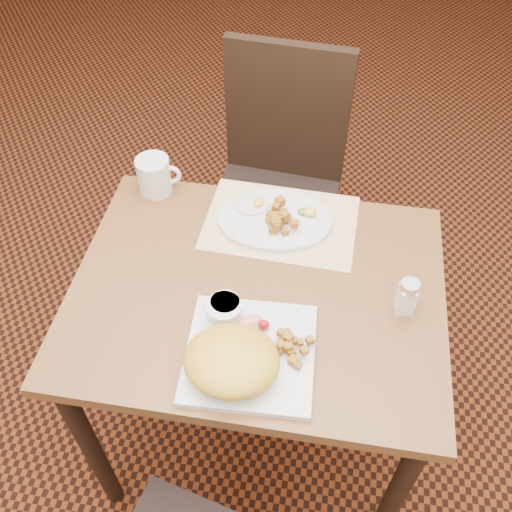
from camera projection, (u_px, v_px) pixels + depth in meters
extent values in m
plane|color=black|center=(257.00, 424.00, 1.94)|extent=(8.00, 8.00, 0.00)
cube|color=brown|center=(257.00, 293.00, 1.39)|extent=(0.90, 0.70, 0.03)
cylinder|color=black|center=(91.00, 447.00, 1.52)|extent=(0.05, 0.05, 0.71)
cylinder|color=black|center=(394.00, 497.00, 1.43)|extent=(0.05, 0.05, 0.71)
cylinder|color=black|center=(154.00, 276.00, 1.91)|extent=(0.05, 0.05, 0.71)
cylinder|color=black|center=(395.00, 307.00, 1.83)|extent=(0.05, 0.05, 0.71)
cube|color=black|center=(272.00, 211.00, 1.99)|extent=(0.46, 0.46, 0.05)
cylinder|color=black|center=(325.00, 231.00, 2.25)|extent=(0.04, 0.04, 0.42)
cylinder|color=black|center=(308.00, 302.00, 2.02)|extent=(0.04, 0.04, 0.42)
cylinder|color=black|center=(238.00, 215.00, 2.31)|extent=(0.04, 0.04, 0.42)
cylinder|color=black|center=(211.00, 282.00, 2.08)|extent=(0.04, 0.04, 0.42)
cube|color=black|center=(287.00, 113.00, 1.91)|extent=(0.42, 0.08, 0.50)
cube|color=white|center=(281.00, 223.00, 1.53)|extent=(0.41, 0.30, 0.00)
cube|color=silver|center=(250.00, 354.00, 1.25)|extent=(0.29, 0.29, 0.02)
ellipsoid|color=gold|center=(232.00, 360.00, 1.18)|extent=(0.20, 0.18, 0.08)
ellipsoid|color=gold|center=(242.00, 376.00, 1.19)|extent=(0.08, 0.07, 0.03)
ellipsoid|color=gold|center=(207.00, 350.00, 1.23)|extent=(0.08, 0.07, 0.03)
cylinder|color=silver|center=(224.00, 311.00, 1.29)|extent=(0.08, 0.08, 0.04)
cylinder|color=beige|center=(225.00, 302.00, 1.28)|extent=(0.07, 0.07, 0.01)
ellipsoid|color=#387223|center=(259.00, 325.00, 1.28)|extent=(0.05, 0.04, 0.01)
ellipsoid|color=red|center=(264.00, 325.00, 1.27)|extent=(0.03, 0.03, 0.03)
ellipsoid|color=#F28C72|center=(250.00, 321.00, 1.28)|extent=(0.07, 0.06, 0.02)
cylinder|color=white|center=(251.00, 203.00, 1.55)|extent=(0.10, 0.10, 0.01)
ellipsoid|color=yellow|center=(258.00, 202.00, 1.53)|extent=(0.03, 0.03, 0.01)
ellipsoid|color=#387223|center=(305.00, 211.00, 1.52)|extent=(0.04, 0.03, 0.01)
ellipsoid|color=yellow|center=(310.00, 212.00, 1.51)|extent=(0.04, 0.03, 0.02)
cube|color=white|center=(406.00, 300.00, 1.31)|extent=(0.04, 0.04, 0.08)
cylinder|color=silver|center=(410.00, 286.00, 1.27)|extent=(0.05, 0.05, 0.02)
cylinder|color=silver|center=(154.00, 175.00, 1.57)|extent=(0.09, 0.09, 0.11)
torus|color=silver|center=(170.00, 175.00, 1.57)|extent=(0.06, 0.02, 0.06)
cube|color=#AD701C|center=(291.00, 351.00, 1.23)|extent=(0.02, 0.02, 0.02)
cube|color=#AD701C|center=(287.00, 333.00, 1.26)|extent=(0.02, 0.02, 0.02)
cube|color=#AD701C|center=(293.00, 341.00, 1.25)|extent=(0.02, 0.02, 0.02)
cube|color=#AD701C|center=(287.00, 344.00, 1.25)|extent=(0.02, 0.02, 0.01)
cube|color=#AD701C|center=(282.00, 343.00, 1.25)|extent=(0.02, 0.02, 0.02)
cube|color=#AD701C|center=(282.00, 333.00, 1.25)|extent=(0.02, 0.02, 0.02)
cube|color=#AD701C|center=(284.00, 343.00, 1.25)|extent=(0.02, 0.02, 0.01)
cube|color=#AD701C|center=(304.00, 351.00, 1.22)|extent=(0.02, 0.02, 0.01)
cube|color=#AD701C|center=(288.00, 338.00, 1.24)|extent=(0.03, 0.02, 0.02)
cube|color=#AD701C|center=(289.00, 342.00, 1.24)|extent=(0.02, 0.02, 0.01)
cube|color=#AD701C|center=(298.00, 365.00, 1.21)|extent=(0.02, 0.02, 0.02)
cube|color=#AD701C|center=(274.00, 362.00, 1.22)|extent=(0.02, 0.02, 0.01)
cube|color=#AD701C|center=(282.00, 349.00, 1.24)|extent=(0.02, 0.02, 0.01)
cube|color=#AD701C|center=(288.00, 346.00, 1.23)|extent=(0.02, 0.02, 0.01)
cube|color=#AD701C|center=(310.00, 340.00, 1.24)|extent=(0.02, 0.02, 0.02)
cube|color=#AD701C|center=(294.00, 361.00, 1.22)|extent=(0.03, 0.03, 0.02)
cube|color=#AD701C|center=(281.00, 345.00, 1.23)|extent=(0.02, 0.02, 0.02)
cube|color=#AD701C|center=(286.00, 346.00, 1.24)|extent=(0.02, 0.02, 0.02)
cube|color=#AD701C|center=(278.00, 352.00, 1.23)|extent=(0.02, 0.02, 0.02)
cube|color=#AD701C|center=(301.00, 343.00, 1.23)|extent=(0.02, 0.02, 0.01)
cube|color=#AD701C|center=(278.00, 223.00, 1.49)|extent=(0.03, 0.03, 0.02)
cube|color=#AD701C|center=(281.00, 217.00, 1.48)|extent=(0.03, 0.03, 0.02)
cube|color=#AD701C|center=(285.00, 232.00, 1.47)|extent=(0.02, 0.02, 0.02)
cube|color=#AD701C|center=(284.00, 216.00, 1.48)|extent=(0.03, 0.03, 0.02)
cube|color=#AD701C|center=(281.00, 219.00, 1.49)|extent=(0.03, 0.03, 0.02)
cube|color=#AD701C|center=(273.00, 229.00, 1.47)|extent=(0.02, 0.02, 0.02)
cube|color=#AD701C|center=(276.00, 223.00, 1.46)|extent=(0.03, 0.03, 0.02)
cube|color=#AD701C|center=(271.00, 221.00, 1.49)|extent=(0.03, 0.03, 0.02)
cube|color=#AD701C|center=(279.00, 217.00, 1.48)|extent=(0.02, 0.02, 0.02)
cube|color=#AD701C|center=(270.00, 215.00, 1.51)|extent=(0.02, 0.02, 0.02)
cube|color=#AD701C|center=(274.00, 216.00, 1.48)|extent=(0.02, 0.02, 0.02)
cube|color=#AD701C|center=(279.00, 226.00, 1.48)|extent=(0.02, 0.02, 0.02)
cube|color=#AD701C|center=(282.00, 220.00, 1.49)|extent=(0.02, 0.02, 0.02)
cube|color=#AD701C|center=(276.00, 207.00, 1.50)|extent=(0.02, 0.02, 0.02)
cube|color=#AD701C|center=(295.00, 224.00, 1.46)|extent=(0.02, 0.02, 0.02)
cube|color=#AD701C|center=(276.00, 226.00, 1.46)|extent=(0.02, 0.02, 0.02)
cube|color=#AD701C|center=(283.00, 217.00, 1.48)|extent=(0.02, 0.02, 0.02)
cube|color=#AD701C|center=(280.00, 202.00, 1.51)|extent=(0.03, 0.03, 0.02)
cube|color=#AD701C|center=(284.00, 213.00, 1.51)|extent=(0.03, 0.03, 0.02)
cube|color=#AD701C|center=(287.00, 219.00, 1.50)|extent=(0.03, 0.03, 0.02)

